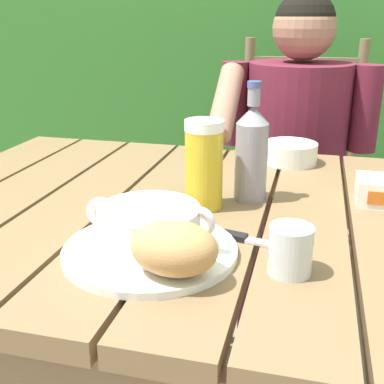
{
  "coord_description": "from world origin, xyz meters",
  "views": [
    {
      "loc": [
        0.15,
        -0.86,
        1.12
      ],
      "look_at": [
        -0.04,
        -0.11,
        0.84
      ],
      "focal_mm": 45.9,
      "sensor_mm": 36.0,
      "label": 1
    }
  ],
  "objects_px": {
    "chair_near_diner": "(294,193)",
    "serving_plate": "(150,250)",
    "soup_bowl": "(150,226)",
    "bread_roll": "(174,248)",
    "beer_bottle": "(252,152)",
    "water_glass_small": "(290,250)",
    "beer_glass": "(204,165)",
    "person_eating": "(294,154)",
    "diner_bowl": "(290,153)",
    "table_knife": "(245,239)"
  },
  "relations": [
    {
      "from": "serving_plate",
      "to": "diner_bowl",
      "type": "bearing_deg",
      "value": 72.34
    },
    {
      "from": "chair_near_diner",
      "to": "beer_glass",
      "type": "bearing_deg",
      "value": -99.09
    },
    {
      "from": "beer_glass",
      "to": "water_glass_small",
      "type": "distance_m",
      "value": 0.28
    },
    {
      "from": "chair_near_diner",
      "to": "bread_roll",
      "type": "height_order",
      "value": "chair_near_diner"
    },
    {
      "from": "bread_roll",
      "to": "water_glass_small",
      "type": "height_order",
      "value": "bread_roll"
    },
    {
      "from": "chair_near_diner",
      "to": "person_eating",
      "type": "bearing_deg",
      "value": -90.84
    },
    {
      "from": "bread_roll",
      "to": "beer_bottle",
      "type": "height_order",
      "value": "beer_bottle"
    },
    {
      "from": "soup_bowl",
      "to": "bread_roll",
      "type": "distance_m",
      "value": 0.09
    },
    {
      "from": "chair_near_diner",
      "to": "serving_plate",
      "type": "relative_size",
      "value": 3.84
    },
    {
      "from": "person_eating",
      "to": "beer_glass",
      "type": "bearing_deg",
      "value": -101.53
    },
    {
      "from": "bread_roll",
      "to": "table_knife",
      "type": "height_order",
      "value": "bread_roll"
    },
    {
      "from": "soup_bowl",
      "to": "diner_bowl",
      "type": "bearing_deg",
      "value": 72.34
    },
    {
      "from": "soup_bowl",
      "to": "bread_roll",
      "type": "bearing_deg",
      "value": -49.4
    },
    {
      "from": "water_glass_small",
      "to": "diner_bowl",
      "type": "distance_m",
      "value": 0.56
    },
    {
      "from": "chair_near_diner",
      "to": "table_knife",
      "type": "bearing_deg",
      "value": -92.37
    },
    {
      "from": "beer_bottle",
      "to": "beer_glass",
      "type": "bearing_deg",
      "value": -141.25
    },
    {
      "from": "beer_glass",
      "to": "diner_bowl",
      "type": "relative_size",
      "value": 1.27
    },
    {
      "from": "person_eating",
      "to": "water_glass_small",
      "type": "relative_size",
      "value": 16.65
    },
    {
      "from": "table_knife",
      "to": "bread_roll",
      "type": "bearing_deg",
      "value": -117.06
    },
    {
      "from": "serving_plate",
      "to": "bread_roll",
      "type": "xyz_separation_m",
      "value": [
        0.06,
        -0.07,
        0.04
      ]
    },
    {
      "from": "chair_near_diner",
      "to": "soup_bowl",
      "type": "bearing_deg",
      "value": -99.18
    },
    {
      "from": "table_knife",
      "to": "beer_bottle",
      "type": "bearing_deg",
      "value": 95.51
    },
    {
      "from": "person_eating",
      "to": "table_knife",
      "type": "distance_m",
      "value": 0.81
    },
    {
      "from": "person_eating",
      "to": "serving_plate",
      "type": "xyz_separation_m",
      "value": [
        -0.17,
        -0.89,
        0.07
      ]
    },
    {
      "from": "person_eating",
      "to": "serving_plate",
      "type": "relative_size",
      "value": 4.39
    },
    {
      "from": "serving_plate",
      "to": "beer_bottle",
      "type": "distance_m",
      "value": 0.31
    },
    {
      "from": "serving_plate",
      "to": "soup_bowl",
      "type": "bearing_deg",
      "value": 90.0
    },
    {
      "from": "bread_roll",
      "to": "chair_near_diner",
      "type": "bearing_deg",
      "value": 84.2
    },
    {
      "from": "beer_glass",
      "to": "beer_bottle",
      "type": "bearing_deg",
      "value": 38.75
    },
    {
      "from": "beer_bottle",
      "to": "water_glass_small",
      "type": "bearing_deg",
      "value": -71.31
    },
    {
      "from": "serving_plate",
      "to": "soup_bowl",
      "type": "xyz_separation_m",
      "value": [
        0.0,
        0.0,
        0.04
      ]
    },
    {
      "from": "beer_glass",
      "to": "person_eating",
      "type": "bearing_deg",
      "value": 78.47
    },
    {
      "from": "person_eating",
      "to": "water_glass_small",
      "type": "height_order",
      "value": "person_eating"
    },
    {
      "from": "chair_near_diner",
      "to": "person_eating",
      "type": "relative_size",
      "value": 0.87
    },
    {
      "from": "serving_plate",
      "to": "diner_bowl",
      "type": "height_order",
      "value": "diner_bowl"
    },
    {
      "from": "chair_near_diner",
      "to": "water_glass_small",
      "type": "relative_size",
      "value": 14.54
    },
    {
      "from": "person_eating",
      "to": "bread_roll",
      "type": "height_order",
      "value": "person_eating"
    },
    {
      "from": "water_glass_small",
      "to": "table_knife",
      "type": "height_order",
      "value": "water_glass_small"
    },
    {
      "from": "bread_roll",
      "to": "beer_bottle",
      "type": "xyz_separation_m",
      "value": [
        0.06,
        0.35,
        0.05
      ]
    },
    {
      "from": "chair_near_diner",
      "to": "serving_plate",
      "type": "distance_m",
      "value": 1.14
    },
    {
      "from": "serving_plate",
      "to": "beer_bottle",
      "type": "height_order",
      "value": "beer_bottle"
    },
    {
      "from": "chair_near_diner",
      "to": "beer_bottle",
      "type": "height_order",
      "value": "chair_near_diner"
    },
    {
      "from": "water_glass_small",
      "to": "diner_bowl",
      "type": "bearing_deg",
      "value": 93.55
    },
    {
      "from": "chair_near_diner",
      "to": "table_knife",
      "type": "xyz_separation_m",
      "value": [
        -0.04,
        -1.01,
        0.28
      ]
    },
    {
      "from": "bread_roll",
      "to": "beer_glass",
      "type": "relative_size",
      "value": 0.77
    },
    {
      "from": "person_eating",
      "to": "serving_plate",
      "type": "distance_m",
      "value": 0.91
    },
    {
      "from": "chair_near_diner",
      "to": "diner_bowl",
      "type": "xyz_separation_m",
      "value": [
        -0.0,
        -0.54,
        0.3
      ]
    },
    {
      "from": "soup_bowl",
      "to": "diner_bowl",
      "type": "relative_size",
      "value": 1.54
    },
    {
      "from": "table_knife",
      "to": "diner_bowl",
      "type": "bearing_deg",
      "value": 84.96
    },
    {
      "from": "chair_near_diner",
      "to": "diner_bowl",
      "type": "bearing_deg",
      "value": -90.0
    }
  ]
}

